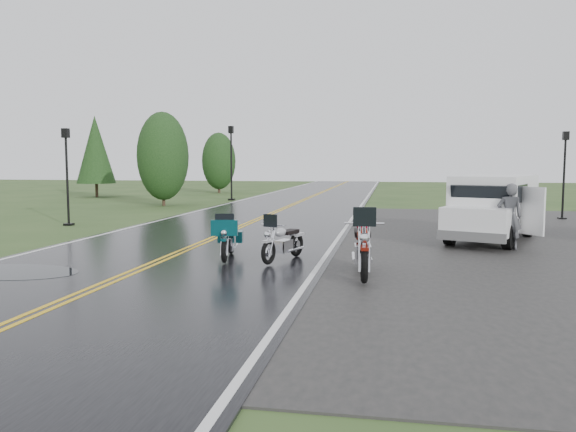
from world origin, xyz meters
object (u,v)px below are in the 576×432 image
(motorcycle_red, at_px, (364,249))
(person_at_van, at_px, (509,218))
(lamp_post_far_right, at_px, (564,175))
(motorcycle_teal, at_px, (224,241))
(van_white, at_px, (451,211))
(motorcycle_silver, at_px, (268,243))
(lamp_post_near_left, at_px, (67,177))
(lamp_post_far_left, at_px, (231,163))

(motorcycle_red, distance_m, person_at_van, 6.31)
(person_at_van, bearing_deg, lamp_post_far_right, -113.58)
(motorcycle_teal, xyz_separation_m, van_white, (5.41, 4.07, 0.44))
(motorcycle_red, xyz_separation_m, motorcycle_silver, (-2.22, 1.62, -0.15))
(lamp_post_near_left, distance_m, lamp_post_far_right, 19.82)
(van_white, height_order, lamp_post_far_right, lamp_post_far_right)
(motorcycle_teal, bearing_deg, motorcycle_silver, -12.02)
(van_white, bearing_deg, lamp_post_near_left, -170.21)
(van_white, distance_m, lamp_post_far_right, 10.17)
(person_at_van, distance_m, lamp_post_near_left, 15.48)
(motorcycle_teal, xyz_separation_m, lamp_post_far_left, (-6.15, 21.89, 1.78))
(person_at_van, bearing_deg, motorcycle_silver, 30.91)
(motorcycle_silver, height_order, person_at_van, person_at_van)
(lamp_post_far_right, bearing_deg, van_white, -122.03)
(motorcycle_red, bearing_deg, lamp_post_far_left, 107.06)
(motorcycle_teal, xyz_separation_m, lamp_post_near_left, (-8.19, 6.93, 1.27))
(motorcycle_silver, distance_m, lamp_post_far_right, 16.05)
(lamp_post_far_left, bearing_deg, person_at_van, -54.68)
(motorcycle_red, relative_size, motorcycle_teal, 1.25)
(person_at_van, bearing_deg, lamp_post_near_left, -13.20)
(motorcycle_red, height_order, lamp_post_far_left, lamp_post_far_left)
(lamp_post_far_left, height_order, lamp_post_far_right, lamp_post_far_left)
(person_at_van, bearing_deg, lamp_post_far_left, -55.11)
(lamp_post_far_right, bearing_deg, lamp_post_far_left, 151.40)
(van_white, distance_m, lamp_post_far_left, 21.29)
(motorcycle_teal, height_order, lamp_post_near_left, lamp_post_near_left)
(motorcycle_red, distance_m, lamp_post_far_right, 16.21)
(motorcycle_red, distance_m, van_white, 6.12)
(motorcycle_silver, relative_size, lamp_post_far_right, 0.52)
(person_at_van, relative_size, lamp_post_far_left, 0.38)
(motorcycle_silver, bearing_deg, person_at_van, 48.96)
(motorcycle_teal, bearing_deg, person_at_van, 17.10)
(motorcycle_silver, relative_size, lamp_post_far_left, 0.40)
(motorcycle_red, distance_m, motorcycle_silver, 2.75)
(lamp_post_near_left, xyz_separation_m, lamp_post_far_right, (18.98, 5.73, 0.01))
(lamp_post_far_left, bearing_deg, van_white, -57.05)
(van_white, height_order, lamp_post_near_left, lamp_post_near_left)
(lamp_post_near_left, xyz_separation_m, lamp_post_far_left, (2.05, 14.96, 0.52))
(person_at_van, height_order, lamp_post_far_right, lamp_post_far_right)
(lamp_post_near_left, bearing_deg, van_white, -11.89)
(motorcycle_silver, bearing_deg, lamp_post_far_left, 125.77)
(van_white, bearing_deg, person_at_van, 1.12)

